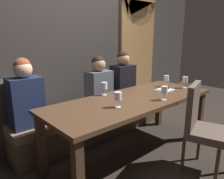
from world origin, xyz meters
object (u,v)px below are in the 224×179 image
chair_near_side (202,123)px  fork_on_table (157,91)px  dining_table (133,105)px  wine_glass_far_left (164,90)px  diner_redhead (25,95)px  wine_glass_end_left (185,80)px  wine_glass_near_right (166,79)px  diner_far_end (123,78)px  dessert_plate (165,89)px  diner_bearded (99,83)px  wine_glass_end_right (104,86)px  banquette_bench (98,121)px  wine_glass_center_back (118,96)px

chair_near_side → fork_on_table: chair_near_side is taller
dining_table → wine_glass_far_left: 0.41m
diner_redhead → wine_glass_end_left: 2.13m
wine_glass_near_right → fork_on_table: size_ratio=0.96×
dining_table → chair_near_side: bearing=-67.3°
diner_far_end → fork_on_table: (-0.02, -0.69, -0.08)m
dessert_plate → fork_on_table: dessert_plate is taller
fork_on_table → dessert_plate: bearing=-4.4°
dining_table → chair_near_side: chair_near_side is taller
wine_glass_end_left → diner_far_end: bearing=117.3°
dining_table → diner_bearded: size_ratio=2.93×
wine_glass_end_right → wine_glass_far_left: same height
diner_bearded → diner_far_end: size_ratio=0.95×
diner_redhead → diner_bearded: diner_redhead is taller
dining_table → fork_on_table: 0.49m
dining_table → wine_glass_end_right: (-0.17, 0.34, 0.20)m
wine_glass_end_right → dessert_plate: 0.88m
diner_bearded → wine_glass_far_left: diner_bearded is taller
wine_glass_far_left → banquette_bench: bearing=102.1°
wine_glass_end_left → wine_glass_far_left: bearing=-168.0°
dining_table → wine_glass_end_right: bearing=116.3°
fork_on_table → wine_glass_end_left: bearing=-10.9°
diner_redhead → dessert_plate: diner_redhead is taller
wine_glass_near_right → wine_glass_end_left: size_ratio=1.00×
wine_glass_end_right → wine_glass_end_left: size_ratio=1.00×
diner_far_end → wine_glass_end_right: 0.77m
diner_redhead → wine_glass_end_right: size_ratio=4.81×
wine_glass_center_back → dessert_plate: (1.00, 0.10, -0.10)m
diner_bearded → dessert_plate: 0.94m
chair_near_side → dessert_plate: bearing=65.2°
diner_far_end → fork_on_table: 0.69m
wine_glass_center_back → dessert_plate: 1.01m
wine_glass_far_left → chair_near_side: bearing=-78.1°
banquette_bench → wine_glass_center_back: 1.10m
wine_glass_far_left → dessert_plate: wine_glass_far_left is taller
wine_glass_center_back → dessert_plate: wine_glass_center_back is taller
diner_redhead → dessert_plate: 1.80m
diner_far_end → dessert_plate: size_ratio=4.17×
chair_near_side → diner_far_end: bearing=81.7°
diner_redhead → chair_near_side: bearing=-47.4°
diner_redhead → fork_on_table: diner_redhead is taller
dining_table → diner_bearded: (0.03, 0.71, 0.15)m
chair_near_side → dessert_plate: 0.80m
diner_far_end → dining_table: bearing=-126.2°
diner_far_end → wine_glass_center_back: diner_far_end is taller
wine_glass_near_right → wine_glass_far_left: 0.72m
banquette_bench → chair_near_side: (0.30, -1.42, 0.33)m
diner_bearded → wine_glass_center_back: 0.92m
wine_glass_near_right → diner_bearded: bearing=142.5°
wine_glass_near_right → wine_glass_end_left: bearing=-63.1°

